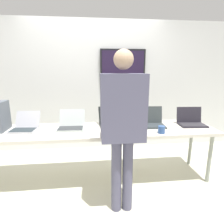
# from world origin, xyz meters

# --- Properties ---
(ground) EXTENTS (8.00, 8.00, 0.04)m
(ground) POSITION_xyz_m (0.00, 0.00, -0.02)
(ground) COLOR beige
(back_wall) EXTENTS (8.00, 0.11, 2.42)m
(back_wall) POSITION_xyz_m (0.01, 1.13, 1.22)
(back_wall) COLOR silver
(back_wall) RESTS_ON ground
(workbench) EXTENTS (3.26, 0.70, 0.74)m
(workbench) POSITION_xyz_m (0.00, 0.00, 0.70)
(workbench) COLOR beige
(workbench) RESTS_ON ground
(laptop_station_0) EXTENTS (0.35, 0.38, 0.22)m
(laptop_station_0) POSITION_xyz_m (-0.95, 0.09, 0.80)
(laptop_station_0) COLOR #ACAEB6
(laptop_station_0) RESTS_ON workbench
(laptop_station_1) EXTENTS (0.37, 0.36, 0.24)m
(laptop_station_1) POSITION_xyz_m (-0.34, 0.09, 0.80)
(laptop_station_1) COLOR #ADB6B3
(laptop_station_1) RESTS_ON workbench
(laptop_station_2) EXTENTS (0.34, 0.41, 0.26)m
(laptop_station_2) POSITION_xyz_m (0.21, 0.11, 0.80)
(laptop_station_2) COLOR black
(laptop_station_2) RESTS_ON workbench
(laptop_station_3) EXTENTS (0.37, 0.32, 0.26)m
(laptop_station_3) POSITION_xyz_m (0.80, 0.09, 0.80)
(laptop_station_3) COLOR #353C3E
(laptop_station_3) RESTS_ON workbench
(laptop_station_4) EXTENTS (0.39, 0.30, 0.25)m
(laptop_station_4) POSITION_xyz_m (1.39, 0.06, 0.80)
(laptop_station_4) COLOR #26232C
(laptop_station_4) RESTS_ON workbench
(person) EXTENTS (0.44, 0.58, 1.73)m
(person) POSITION_xyz_m (0.26, -0.62, 1.05)
(person) COLOR #54536D
(person) RESTS_ON ground
(coffee_mug) EXTENTS (0.09, 0.09, 0.09)m
(coffee_mug) POSITION_xyz_m (0.82, -0.25, 0.79)
(coffee_mug) COLOR #31528E
(coffee_mug) RESTS_ON workbench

